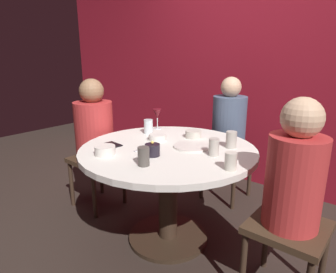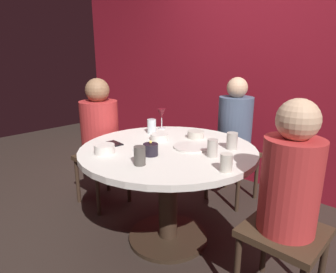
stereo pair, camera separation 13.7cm
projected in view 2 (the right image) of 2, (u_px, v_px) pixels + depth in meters
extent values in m
plane|color=#2D231E|center=(168.00, 238.00, 2.27)|extent=(8.00, 8.00, 0.00)
cube|color=maroon|center=(268.00, 61.00, 2.93)|extent=(6.00, 0.10, 2.60)
cylinder|color=silver|center=(168.00, 150.00, 2.08)|extent=(1.24, 1.24, 0.04)
cylinder|color=#332319|center=(168.00, 197.00, 2.18)|extent=(0.14, 0.14, 0.70)
cylinder|color=#2D2116|center=(168.00, 236.00, 2.27)|extent=(0.60, 0.60, 0.03)
cube|color=#3F2D1E|center=(102.00, 158.00, 2.71)|extent=(0.40, 0.40, 0.04)
cylinder|color=#B22D2D|center=(100.00, 129.00, 2.63)|extent=(0.34, 0.34, 0.50)
sphere|color=#8C6647|center=(97.00, 90.00, 2.54)|extent=(0.21, 0.21, 0.21)
cylinder|color=#332319|center=(78.00, 181.00, 2.77)|extent=(0.04, 0.04, 0.43)
cylinder|color=#332319|center=(98.00, 193.00, 2.54)|extent=(0.04, 0.04, 0.43)
cylinder|color=#332319|center=(108.00, 171.00, 3.00)|extent=(0.04, 0.04, 0.43)
cylinder|color=#332319|center=(129.00, 181.00, 2.78)|extent=(0.04, 0.04, 0.43)
cube|color=#3F2D1E|center=(233.00, 155.00, 2.77)|extent=(0.40, 0.40, 0.04)
cylinder|color=#475670|center=(235.00, 126.00, 2.69)|extent=(0.31, 0.31, 0.53)
sphere|color=tan|center=(237.00, 88.00, 2.60)|extent=(0.18, 0.18, 0.18)
cylinder|color=#332319|center=(226.00, 169.00, 3.07)|extent=(0.04, 0.04, 0.43)
cylinder|color=#332319|center=(207.00, 178.00, 2.83)|extent=(0.04, 0.04, 0.43)
cylinder|color=#332319|center=(256.00, 178.00, 2.84)|extent=(0.04, 0.04, 0.43)
cylinder|color=#332319|center=(238.00, 189.00, 2.60)|extent=(0.04, 0.04, 0.43)
cube|color=#3F2D1E|center=(284.00, 232.00, 1.58)|extent=(0.40, 0.40, 0.04)
cylinder|color=#B22D2D|center=(290.00, 186.00, 1.50)|extent=(0.30, 0.30, 0.50)
sphere|color=tan|center=(298.00, 120.00, 1.41)|extent=(0.21, 0.21, 0.21)
cylinder|color=#332319|center=(322.00, 268.00, 1.65)|extent=(0.04, 0.04, 0.43)
cylinder|color=#332319|center=(265.00, 242.00, 1.87)|extent=(0.04, 0.04, 0.43)
cylinder|color=#332319|center=(237.00, 270.00, 1.64)|extent=(0.04, 0.04, 0.43)
cylinder|color=black|center=(151.00, 150.00, 1.90)|extent=(0.10, 0.10, 0.08)
sphere|color=#F9D159|center=(151.00, 142.00, 1.89)|extent=(0.02, 0.02, 0.02)
cylinder|color=silver|center=(162.00, 128.00, 2.59)|extent=(0.06, 0.06, 0.01)
cylinder|color=silver|center=(162.00, 123.00, 2.58)|extent=(0.01, 0.01, 0.09)
cone|color=maroon|center=(162.00, 113.00, 2.55)|extent=(0.08, 0.08, 0.08)
cylinder|color=silver|center=(192.00, 147.00, 2.06)|extent=(0.25, 0.25, 0.01)
cube|color=black|center=(115.00, 143.00, 2.15)|extent=(0.15, 0.08, 0.01)
cylinder|color=beige|center=(196.00, 134.00, 2.29)|extent=(0.13, 0.13, 0.06)
cylinder|color=silver|center=(159.00, 137.00, 2.25)|extent=(0.14, 0.14, 0.05)
cylinder|color=silver|center=(104.00, 149.00, 1.94)|extent=(0.13, 0.13, 0.06)
cylinder|color=beige|center=(226.00, 163.00, 1.64)|extent=(0.07, 0.07, 0.10)
cylinder|color=silver|center=(152.00, 126.00, 2.43)|extent=(0.07, 0.07, 0.12)
cylinder|color=#4C4742|center=(140.00, 156.00, 1.73)|extent=(0.07, 0.07, 0.11)
cylinder|color=#B2ADA3|center=(212.00, 148.00, 1.87)|extent=(0.07, 0.07, 0.11)
cylinder|color=#B2ADA3|center=(232.00, 141.00, 2.02)|extent=(0.08, 0.08, 0.12)
cube|color=#B7B7BC|center=(144.00, 148.00, 2.05)|extent=(0.02, 0.18, 0.01)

